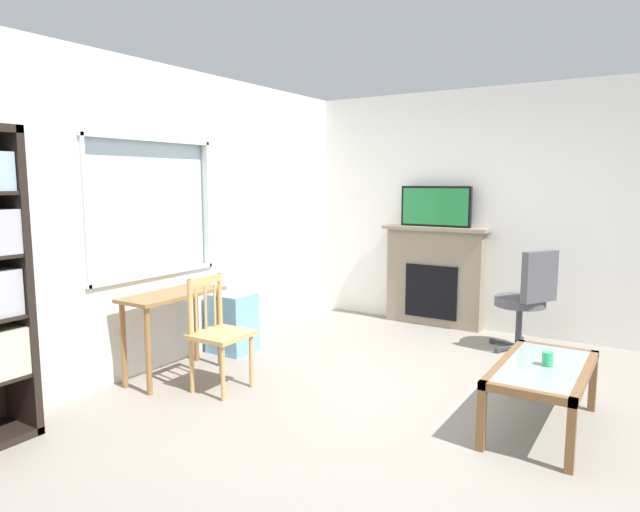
{
  "coord_description": "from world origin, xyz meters",
  "views": [
    {
      "loc": [
        -3.54,
        -1.51,
        1.65
      ],
      "look_at": [
        0.04,
        0.75,
        1.08
      ],
      "focal_mm": 31.23,
      "sensor_mm": 36.0,
      "label": 1
    }
  ],
  "objects_px": {
    "wooden_chair": "(218,332)",
    "tv": "(436,206)",
    "sippy_cup": "(548,359)",
    "desk_under_window": "(173,309)",
    "office_chair": "(527,295)",
    "plastic_drawer_unit": "(232,323)",
    "coffee_table": "(543,374)",
    "fireplace": "(434,276)"
  },
  "relations": [
    {
      "from": "tv",
      "to": "sippy_cup",
      "type": "relative_size",
      "value": 9.02
    },
    {
      "from": "tv",
      "to": "office_chair",
      "type": "distance_m",
      "value": 1.47
    },
    {
      "from": "desk_under_window",
      "to": "sippy_cup",
      "type": "bearing_deg",
      "value": -78.36
    },
    {
      "from": "desk_under_window",
      "to": "sippy_cup",
      "type": "xyz_separation_m",
      "value": [
        0.59,
        -2.86,
        -0.1
      ]
    },
    {
      "from": "desk_under_window",
      "to": "wooden_chair",
      "type": "relative_size",
      "value": 1.0
    },
    {
      "from": "tv",
      "to": "office_chair",
      "type": "height_order",
      "value": "tv"
    },
    {
      "from": "tv",
      "to": "sippy_cup",
      "type": "bearing_deg",
      "value": -143.6
    },
    {
      "from": "sippy_cup",
      "to": "coffee_table",
      "type": "bearing_deg",
      "value": 109.47
    },
    {
      "from": "wooden_chair",
      "to": "tv",
      "type": "distance_m",
      "value": 3.04
    },
    {
      "from": "office_chair",
      "to": "sippy_cup",
      "type": "xyz_separation_m",
      "value": [
        -1.72,
        -0.49,
        -0.07
      ]
    },
    {
      "from": "tv",
      "to": "desk_under_window",
      "type": "bearing_deg",
      "value": 156.12
    },
    {
      "from": "tv",
      "to": "office_chair",
      "type": "relative_size",
      "value": 0.81
    },
    {
      "from": "plastic_drawer_unit",
      "to": "sippy_cup",
      "type": "relative_size",
      "value": 6.38
    },
    {
      "from": "fireplace",
      "to": "desk_under_window",
      "type": "bearing_deg",
      "value": 156.26
    },
    {
      "from": "wooden_chair",
      "to": "plastic_drawer_unit",
      "type": "xyz_separation_m",
      "value": [
        0.81,
        0.56,
        -0.18
      ]
    },
    {
      "from": "fireplace",
      "to": "tv",
      "type": "relative_size",
      "value": 1.49
    },
    {
      "from": "plastic_drawer_unit",
      "to": "coffee_table",
      "type": "xyz_separation_m",
      "value": [
        -0.21,
        -2.88,
        0.09
      ]
    },
    {
      "from": "coffee_table",
      "to": "desk_under_window",
      "type": "bearing_deg",
      "value": 101.58
    },
    {
      "from": "plastic_drawer_unit",
      "to": "fireplace",
      "type": "relative_size",
      "value": 0.47
    },
    {
      "from": "tv",
      "to": "sippy_cup",
      "type": "xyz_separation_m",
      "value": [
        -2.2,
        -1.62,
        -0.88
      ]
    },
    {
      "from": "tv",
      "to": "sippy_cup",
      "type": "distance_m",
      "value": 2.87
    },
    {
      "from": "desk_under_window",
      "to": "fireplace",
      "type": "bearing_deg",
      "value": -23.74
    },
    {
      "from": "plastic_drawer_unit",
      "to": "sippy_cup",
      "type": "bearing_deg",
      "value": -93.99
    },
    {
      "from": "desk_under_window",
      "to": "office_chair",
      "type": "bearing_deg",
      "value": -45.65
    },
    {
      "from": "wooden_chair",
      "to": "tv",
      "type": "bearing_deg",
      "value": -14.39
    },
    {
      "from": "office_chair",
      "to": "sippy_cup",
      "type": "height_order",
      "value": "office_chair"
    },
    {
      "from": "desk_under_window",
      "to": "wooden_chair",
      "type": "distance_m",
      "value": 0.53
    },
    {
      "from": "wooden_chair",
      "to": "fireplace",
      "type": "height_order",
      "value": "fireplace"
    },
    {
      "from": "coffee_table",
      "to": "wooden_chair",
      "type": "bearing_deg",
      "value": 104.53
    },
    {
      "from": "plastic_drawer_unit",
      "to": "tv",
      "type": "relative_size",
      "value": 0.71
    },
    {
      "from": "desk_under_window",
      "to": "coffee_table",
      "type": "height_order",
      "value": "desk_under_window"
    },
    {
      "from": "fireplace",
      "to": "plastic_drawer_unit",
      "type": "bearing_deg",
      "value": 147.49
    },
    {
      "from": "tv",
      "to": "coffee_table",
      "type": "bearing_deg",
      "value": -144.07
    },
    {
      "from": "wooden_chair",
      "to": "office_chair",
      "type": "relative_size",
      "value": 0.9
    },
    {
      "from": "wooden_chair",
      "to": "plastic_drawer_unit",
      "type": "distance_m",
      "value": 1.0
    },
    {
      "from": "desk_under_window",
      "to": "plastic_drawer_unit",
      "type": "bearing_deg",
      "value": 3.62
    },
    {
      "from": "desk_under_window",
      "to": "coffee_table",
      "type": "xyz_separation_m",
      "value": [
        0.58,
        -2.83,
        -0.21
      ]
    },
    {
      "from": "fireplace",
      "to": "sippy_cup",
      "type": "xyz_separation_m",
      "value": [
        -2.22,
        -1.62,
        -0.08
      ]
    },
    {
      "from": "tv",
      "to": "sippy_cup",
      "type": "height_order",
      "value": "tv"
    },
    {
      "from": "fireplace",
      "to": "office_chair",
      "type": "relative_size",
      "value": 1.21
    },
    {
      "from": "office_chair",
      "to": "coffee_table",
      "type": "relative_size",
      "value": 0.93
    },
    {
      "from": "wooden_chair",
      "to": "sippy_cup",
      "type": "bearing_deg",
      "value": -75.43
    }
  ]
}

